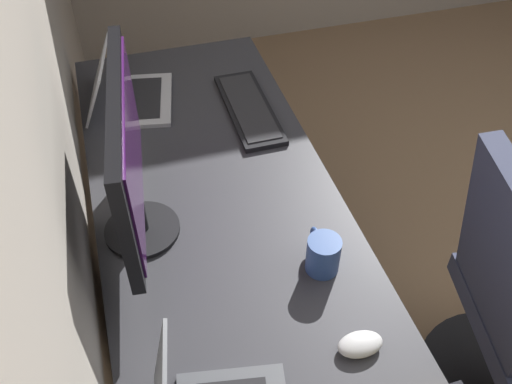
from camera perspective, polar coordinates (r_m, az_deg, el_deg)
The scene contains 7 objects.
desk at distance 1.50m, azimuth -1.85°, elevation -8.20°, with size 2.15×0.68×0.73m.
drawer_pedestal at distance 1.77m, azimuth -2.72°, elevation -13.91°, with size 0.40×0.51×0.69m.
monitor_primary at distance 1.36m, azimuth -12.79°, elevation 3.41°, with size 0.58×0.20×0.44m.
laptop_left at distance 1.97m, azimuth -13.12°, elevation 9.86°, with size 0.34×0.32×0.19m.
keyboard_main at distance 1.90m, azimuth -0.72°, elevation 8.46°, with size 0.42×0.14×0.02m.
mouse_main at distance 1.31m, azimuth 10.51°, elevation -14.91°, with size 0.06×0.10×0.03m, color silver.
coffee_mug at distance 1.40m, azimuth 6.78°, elevation -6.25°, with size 0.12×0.08×0.10m.
Camera 1 is at (-0.89, 1.89, 1.85)m, focal length 39.52 mm.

